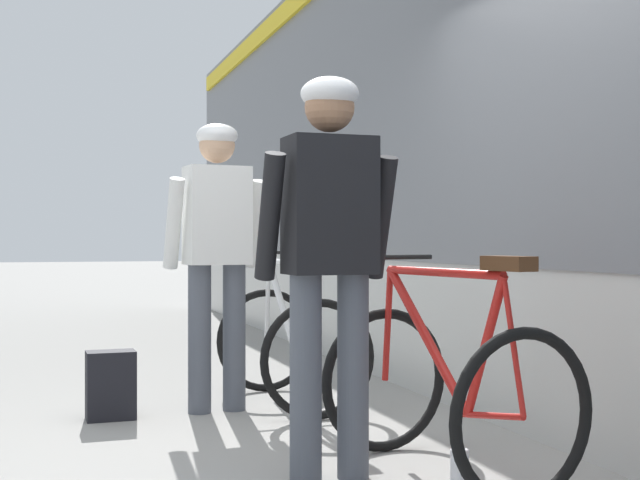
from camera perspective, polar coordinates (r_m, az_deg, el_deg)
ground_plane at (r=4.05m, az=-2.00°, el=-15.03°), size 80.00×80.00×0.00m
cyclist_near_in_dark at (r=3.78m, az=0.62°, el=0.07°), size 0.62×0.32×1.76m
cyclist_far_in_white at (r=5.33m, az=-6.81°, el=0.04°), size 0.63×0.35×1.76m
bicycle_near_red at (r=3.92m, az=8.38°, el=-9.50°), size 0.88×1.17×0.99m
bicycle_far_white at (r=5.55m, az=-1.96°, el=-6.71°), size 0.76×1.10×0.99m
backpack_on_platform at (r=5.27m, az=-13.62°, el=-9.28°), size 0.29×0.19×0.40m
water_bottle_near_the_bikes at (r=3.73m, az=9.18°, el=-14.87°), size 0.08×0.08×0.19m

